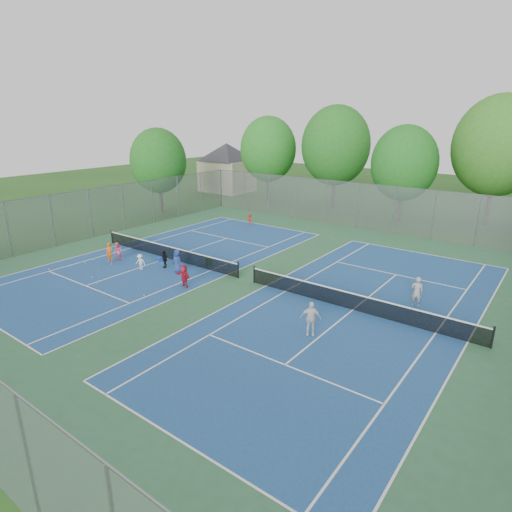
{
  "coord_description": "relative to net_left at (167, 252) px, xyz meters",
  "views": [
    {
      "loc": [
        15.02,
        -19.05,
        9.53
      ],
      "look_at": [
        0.0,
        1.0,
        1.3
      ],
      "focal_mm": 30.0,
      "sensor_mm": 36.0,
      "label": 1
    }
  ],
  "objects": [
    {
      "name": "ground",
      "position": [
        7.0,
        0.0,
        -0.46
      ],
      "size": [
        120.0,
        120.0,
        0.0
      ],
      "primitive_type": "plane",
      "color": "#224D18",
      "rests_on": "ground"
    },
    {
      "name": "court_pad",
      "position": [
        7.0,
        0.0,
        -0.45
      ],
      "size": [
        32.0,
        32.0,
        0.01
      ],
      "primitive_type": "cube",
      "color": "#2C5D3B",
      "rests_on": "ground"
    },
    {
      "name": "court_left",
      "position": [
        0.0,
        0.0,
        -0.44
      ],
      "size": [
        10.97,
        23.77,
        0.01
      ],
      "primitive_type": "cube",
      "color": "navy",
      "rests_on": "court_pad"
    },
    {
      "name": "court_right",
      "position": [
        14.0,
        0.0,
        -0.44
      ],
      "size": [
        10.97,
        23.77,
        0.01
      ],
      "primitive_type": "cube",
      "color": "navy",
      "rests_on": "court_pad"
    },
    {
      "name": "net_left",
      "position": [
        0.0,
        0.0,
        0.0
      ],
      "size": [
        12.87,
        0.1,
        0.91
      ],
      "primitive_type": "cube",
      "color": "black",
      "rests_on": "ground"
    },
    {
      "name": "net_right",
      "position": [
        14.0,
        0.0,
        0.0
      ],
      "size": [
        12.87,
        0.1,
        0.91
      ],
      "primitive_type": "cube",
      "color": "black",
      "rests_on": "ground"
    },
    {
      "name": "fence_north",
      "position": [
        7.0,
        16.0,
        1.54
      ],
      "size": [
        32.0,
        0.1,
        4.0
      ],
      "primitive_type": "cube",
      "color": "gray",
      "rests_on": "ground"
    },
    {
      "name": "fence_west",
      "position": [
        -9.0,
        0.0,
        1.54
      ],
      "size": [
        0.1,
        32.0,
        4.0
      ],
      "primitive_type": "cube",
      "rotation": [
        0.0,
        0.0,
        1.57
      ],
      "color": "gray",
      "rests_on": "ground"
    },
    {
      "name": "house",
      "position": [
        -15.0,
        24.0,
        3.76
      ],
      "size": [
        11.03,
        11.03,
        7.3
      ],
      "color": "#B7A88C",
      "rests_on": "ground"
    },
    {
      "name": "tree_nw",
      "position": [
        -7.0,
        22.0,
        5.44
      ],
      "size": [
        6.4,
        6.4,
        9.58
      ],
      "color": "#443326",
      "rests_on": "ground"
    },
    {
      "name": "tree_nl",
      "position": [
        1.0,
        23.0,
        6.09
      ],
      "size": [
        7.2,
        7.2,
        10.69
      ],
      "color": "#443326",
      "rests_on": "ground"
    },
    {
      "name": "tree_nc",
      "position": [
        9.0,
        21.0,
        4.94
      ],
      "size": [
        6.0,
        6.0,
        8.85
      ],
      "color": "#443326",
      "rests_on": "ground"
    },
    {
      "name": "tree_nr",
      "position": [
        16.0,
        24.0,
        6.59
      ],
      "size": [
        7.6,
        7.6,
        11.42
      ],
      "color": "#443326",
      "rests_on": "ground"
    },
    {
      "name": "tree_side_w",
      "position": [
        -12.0,
        10.0,
        4.79
      ],
      "size": [
        5.6,
        5.6,
        8.47
      ],
      "color": "#443326",
      "rests_on": "ground"
    },
    {
      "name": "ball_crate",
      "position": [
        -0.04,
        -0.69,
        -0.32
      ],
      "size": [
        0.37,
        0.37,
        0.26
      ],
      "primitive_type": "cube",
      "rotation": [
        0.0,
        0.0,
        -0.24
      ],
      "color": "blue",
      "rests_on": "ground"
    },
    {
      "name": "ball_hopper",
      "position": [
        3.3,
        0.67,
        -0.15
      ],
      "size": [
        0.39,
        0.39,
        0.61
      ],
      "primitive_type": "cube",
      "rotation": [
        0.0,
        0.0,
        -0.29
      ],
      "color": "green",
      "rests_on": "ground"
    },
    {
      "name": "student_a",
      "position": [
        -2.54,
        -2.89,
        0.23
      ],
      "size": [
        0.59,
        0.48,
        1.38
      ],
      "primitive_type": "imported",
      "rotation": [
        0.0,
        0.0,
        0.36
      ],
      "color": "orange",
      "rests_on": "ground"
    },
    {
      "name": "student_b",
      "position": [
        -2.31,
        -2.39,
        0.21
      ],
      "size": [
        0.69,
        0.56,
        1.32
      ],
      "primitive_type": "imported",
      "rotation": [
        0.0,
        0.0,
        -0.09
      ],
      "color": "#FD6293",
      "rests_on": "ground"
    },
    {
      "name": "student_c",
      "position": [
        0.34,
        -2.61,
        0.07
      ],
      "size": [
        0.78,
        0.62,
        1.05
      ],
      "primitive_type": "imported",
      "rotation": [
        0.0,
        0.0,
        0.39
      ],
      "color": "white",
      "rests_on": "ground"
    },
    {
      "name": "student_d",
      "position": [
        1.29,
        -1.4,
        0.13
      ],
      "size": [
        0.74,
        0.46,
        1.18
      ],
      "primitive_type": "imported",
      "rotation": [
        0.0,
        0.0,
        -0.27
      ],
      "color": "black",
      "rests_on": "ground"
    },
    {
      "name": "student_e",
      "position": [
        2.6,
        -1.48,
        0.29
      ],
      "size": [
        0.79,
        0.58,
        1.49
      ],
      "primitive_type": "imported",
      "rotation": [
        0.0,
        0.0,
        -0.15
      ],
      "color": "navy",
      "rests_on": "ground"
    },
    {
      "name": "student_f",
      "position": [
        4.77,
        -3.0,
        0.22
      ],
      "size": [
        1.3,
        0.56,
        1.36
      ],
      "primitive_type": "imported",
      "rotation": [
        0.0,
        0.0,
        -0.13
      ],
      "color": "#B3192B",
      "rests_on": "ground"
    },
    {
      "name": "child_far_baseline",
      "position": [
        -1.36,
        11.22,
        0.07
      ],
      "size": [
        0.78,
        0.62,
        1.05
      ],
      "primitive_type": "imported",
      "rotation": [
        0.0,
        0.0,
        2.74
      ],
      "color": "#AA1E18",
      "rests_on": "ground"
    },
    {
      "name": "instructor",
      "position": [
        16.42,
        2.38,
        0.38
      ],
      "size": [
        0.68,
        0.52,
        1.67
      ],
      "primitive_type": "imported",
      "rotation": [
        0.0,
        0.0,
        3.36
      ],
      "color": "gray",
      "rests_on": "ground"
    },
    {
      "name": "teen_court_b",
      "position": [
        13.51,
        -3.57,
        0.36
      ],
      "size": [
        1.03,
        0.8,
        1.63
      ],
      "primitive_type": "imported",
      "rotation": [
        0.0,
        0.0,
        0.49
      ],
      "color": "silver",
      "rests_on": "ground"
    },
    {
      "name": "tennis_ball_0",
      "position": [
        -4.41,
        -6.23,
        -0.42
      ],
      "size": [
        0.07,
        0.07,
        0.07
      ],
      "primitive_type": "sphere",
      "color": "yellow",
      "rests_on": "ground"
    },
    {
      "name": "tennis_ball_1",
      "position": [
        -3.82,
        -5.08,
        -0.42
      ],
      "size": [
        0.07,
        0.07,
        0.07
      ],
      "primitive_type": "sphere",
      "color": "#B2C62E",
      "rests_on": "ground"
    },
    {
      "name": "tennis_ball_2",
      "position": [
        -2.05,
        -3.17,
        -0.42
      ],
      "size": [
        0.07,
        0.07,
        0.07
      ],
      "primitive_type": "sphere",
      "color": "#ACC72E",
      "rests_on": "ground"
    },
    {
      "name": "tennis_ball_3",
      "position": [
        -3.66,
        -4.1,
        -0.42
      ],
      "size": [
        0.07,
        0.07,
        0.07
      ],
      "primitive_type": "sphere",
      "color": "gold",
      "rests_on": "ground"
    },
    {
      "name": "tennis_ball_4",
      "position": [
        0.3,
        -5.79,
        -0.42
      ],
      "size": [
        0.07,
        0.07,
        0.07
      ],
      "primitive_type": "sphere",
      "color": "#C6ED37",
      "rests_on": "ground"
    },
    {
      "name": "tennis_ball_5",
      "position": [
        3.95,
        -5.3,
        -0.42
      ],
      "size": [
        0.07,
        0.07,
        0.07
      ],
      "primitive_type": "sphere",
      "color": "#D7EC37",
      "rests_on": "ground"
    },
    {
      "name": "tennis_ball_6",
      "position": [
        -1.78,
        -4.34,
        -0.42
      ],
      "size": [
        0.07,
        0.07,
        0.07
      ],
      "primitive_type": "sphere",
      "color": "gold",
      "rests_on": "ground"
    },
    {
      "name": "tennis_ball_7",
      "position": [
        0.57,
        -1.06,
        -0.42
      ],
      "size": [
        0.07,
        0.07,
        0.07
      ],
      "primitive_type": "sphere",
      "color": "gold",
      "rests_on": "ground"
    },
    {
      "name": "tennis_ball_8",
      "position": [
        -3.3,
        -6.55,
        -0.42
      ],
      "size": [
        0.07,
        0.07,
        0.07
      ],
      "primitive_type": "sphere",
      "color": "yellow",
      "rests_on": "ground"
    },
    {
      "name": "tennis_ball_9",
      "position": [
        -3.83,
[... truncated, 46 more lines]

